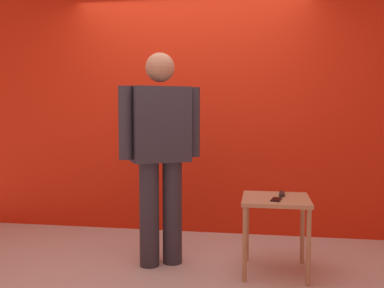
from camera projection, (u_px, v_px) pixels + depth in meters
name	position (u px, v px, depth m)	size (l,w,h in m)	color
ground_plane	(166.00, 276.00, 3.37)	(12.00, 12.00, 0.00)	#B7B2A8
back_wall_red	(192.00, 99.00, 4.57)	(5.56, 0.12, 2.87)	red
standing_person	(160.00, 148.00, 3.56)	(0.67, 0.45, 1.79)	#2D2D38
side_table	(276.00, 209.00, 3.42)	(0.53, 0.53, 0.62)	tan
cell_phone	(276.00, 199.00, 3.31)	(0.07, 0.14, 0.01)	black
tv_remote	(282.00, 194.00, 3.51)	(0.04, 0.17, 0.02)	black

